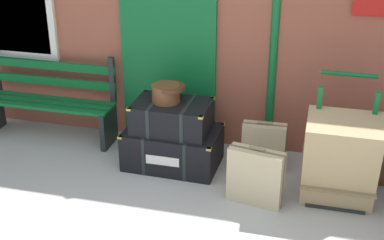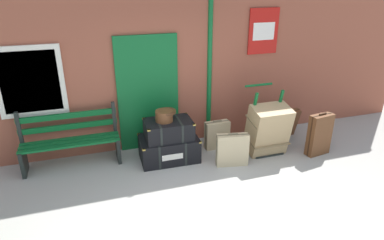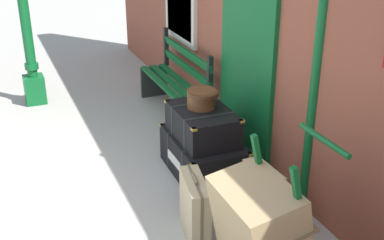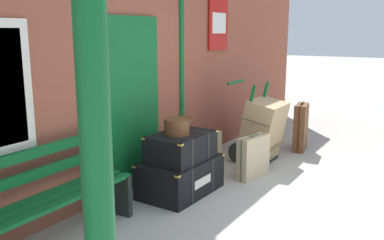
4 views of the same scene
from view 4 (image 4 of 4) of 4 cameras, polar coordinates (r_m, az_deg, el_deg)
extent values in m
plane|color=#A3A099|center=(4.73, 19.28, -12.81)|extent=(60.00, 60.00, 0.00)
cube|color=brown|center=(5.46, -7.33, 8.40)|extent=(10.40, 0.30, 3.20)
cube|color=#0F5B28|center=(5.11, -8.48, 1.91)|extent=(1.10, 0.05, 2.10)
cube|color=#093718|center=(5.10, -8.38, 1.90)|extent=(0.06, 0.02, 2.10)
cylinder|color=#0F5B28|center=(6.00, -1.47, 8.79)|extent=(0.09, 0.09, 3.14)
cube|color=#B7140F|center=(6.88, 3.58, 12.91)|extent=(0.60, 0.02, 0.84)
cube|color=white|center=(6.88, 3.68, 12.91)|extent=(0.44, 0.01, 0.32)
cylinder|color=#0F5B28|center=(1.83, -12.97, -0.55)|extent=(0.14, 0.14, 2.27)
cube|color=#0F5B28|center=(3.98, -16.24, -10.29)|extent=(1.60, 0.09, 0.04)
cube|color=#0F5B28|center=(4.08, -17.58, -9.83)|extent=(1.60, 0.09, 0.04)
cube|color=#0F5B28|center=(4.18, -18.85, -9.38)|extent=(1.60, 0.09, 0.04)
cube|color=#0F5B28|center=(4.16, -19.56, -6.61)|extent=(1.60, 0.05, 0.10)
cube|color=#0F5B28|center=(4.11, -19.76, -3.96)|extent=(1.60, 0.05, 0.10)
cube|color=black|center=(4.65, -10.24, -9.71)|extent=(0.06, 0.40, 0.45)
cube|color=black|center=(4.63, -12.31, -3.33)|extent=(0.06, 0.06, 0.56)
cube|color=black|center=(5.14, -1.56, -7.58)|extent=(1.02, 0.67, 0.42)
cube|color=black|center=(4.97, -3.06, -8.30)|extent=(0.05, 0.65, 0.43)
cube|color=black|center=(5.32, -0.17, -6.91)|extent=(0.05, 0.65, 0.43)
cube|color=#B79338|center=(4.54, -1.94, -7.60)|extent=(0.05, 0.05, 0.02)
cube|color=#B79338|center=(5.32, 4.06, -4.71)|extent=(0.05, 0.05, 0.02)
cube|color=#B79338|center=(4.89, -7.72, -6.25)|extent=(0.05, 0.05, 0.02)
cube|color=#B79338|center=(5.62, -1.29, -3.76)|extent=(0.05, 0.05, 0.02)
cube|color=silver|center=(4.96, 1.47, -8.30)|extent=(0.36, 0.01, 0.10)
cube|color=black|center=(5.02, -1.46, -3.63)|extent=(0.81, 0.55, 0.32)
cube|color=black|center=(4.88, -2.65, -4.10)|extent=(0.05, 0.55, 0.33)
cube|color=black|center=(5.17, -0.34, -3.18)|extent=(0.05, 0.55, 0.33)
cube|color=#B79338|center=(4.54, -1.55, -3.35)|extent=(0.05, 0.05, 0.02)
cube|color=#B79338|center=(5.17, 3.19, -1.49)|extent=(0.05, 0.05, 0.02)
cube|color=#B79338|center=(4.83, -6.46, -2.50)|extent=(0.05, 0.05, 0.02)
cube|color=#B79338|center=(5.43, -1.41, -0.84)|extent=(0.05, 0.05, 0.02)
cylinder|color=brown|center=(4.92, -2.05, -0.92)|extent=(0.29, 0.29, 0.19)
cylinder|color=#432715|center=(4.94, -1.75, 0.03)|extent=(0.31, 0.31, 0.04)
cube|color=black|center=(6.53, 9.54, -5.29)|extent=(0.56, 0.28, 0.03)
cube|color=#0F5B28|center=(6.23, 7.15, -0.58)|extent=(0.04, 0.32, 1.18)
cube|color=#0F5B28|center=(6.68, 8.94, 0.21)|extent=(0.04, 0.32, 1.18)
cylinder|color=#0F5B28|center=(6.48, 5.98, 5.11)|extent=(0.54, 0.04, 0.04)
cylinder|color=black|center=(6.30, 6.29, -4.44)|extent=(0.04, 0.32, 0.32)
cylinder|color=#B79338|center=(6.30, 6.29, -4.44)|extent=(0.07, 0.06, 0.06)
cylinder|color=black|center=(6.87, 8.60, -3.14)|extent=(0.04, 0.32, 0.32)
cylinder|color=#B79338|center=(6.87, 8.60, -3.14)|extent=(0.07, 0.06, 0.06)
cube|color=tan|center=(6.42, 9.52, -1.36)|extent=(0.68, 0.59, 0.95)
cube|color=olive|center=(6.46, 9.46, -3.04)|extent=(0.70, 0.46, 0.11)
cube|color=olive|center=(6.37, 9.58, 0.35)|extent=(0.70, 0.46, 0.11)
cube|color=brown|center=(7.14, 14.45, -0.97)|extent=(0.47, 0.24, 0.77)
cylinder|color=#3A2112|center=(7.06, 14.62, 2.22)|extent=(0.16, 0.05, 0.03)
cube|color=#351E10|center=(7.14, 14.45, -0.97)|extent=(0.46, 0.10, 0.78)
cube|color=brown|center=(7.21, 8.07, -1.29)|extent=(0.63, 0.38, 0.59)
cylinder|color=#3A2112|center=(7.15, 7.97, 1.08)|extent=(0.16, 0.06, 0.03)
cube|color=#351E10|center=(7.21, 8.07, -1.29)|extent=(0.61, 0.28, 0.58)
cube|color=tan|center=(5.71, 8.26, -4.95)|extent=(0.56, 0.27, 0.56)
cylinder|color=#71644C|center=(5.63, 8.35, -2.01)|extent=(0.16, 0.06, 0.03)
cube|color=brown|center=(5.71, 8.26, -4.95)|extent=(0.55, 0.13, 0.58)
cube|color=tan|center=(5.99, 2.32, -4.24)|extent=(0.47, 0.19, 0.52)
cylinder|color=#71644C|center=(5.91, 2.34, -1.61)|extent=(0.16, 0.03, 0.03)
cube|color=brown|center=(5.99, 2.32, -4.24)|extent=(0.47, 0.04, 0.54)
camera|label=1|loc=(6.13, 57.17, 16.69)|focal=51.05mm
camera|label=2|loc=(3.93, 76.95, 19.45)|focal=31.79mm
camera|label=3|loc=(8.35, 27.61, 15.93)|focal=46.46mm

